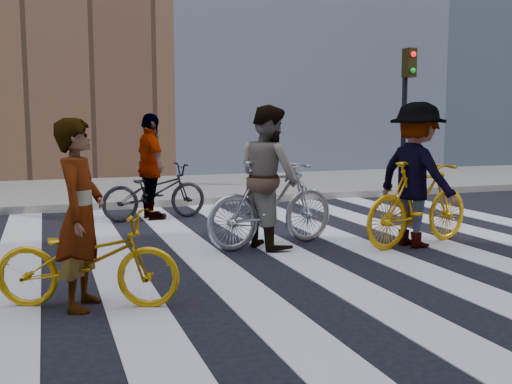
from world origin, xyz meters
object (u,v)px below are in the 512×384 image
bike_dark_rear (155,192)px  rider_mid (269,177)px  rider_rear (151,167)px  rider_left (80,214)px  bike_yellow_left (88,260)px  traffic_signal (407,95)px  bike_yellow_right (419,203)px  bike_silver_mid (272,204)px  rider_right (417,175)px

bike_dark_rear → rider_mid: size_ratio=0.96×
rider_mid → rider_rear: bearing=10.0°
rider_left → rider_mid: bearing=-32.8°
bike_yellow_left → rider_rear: bearing=3.9°
bike_dark_rear → rider_left: bearing=153.6°
traffic_signal → bike_yellow_left: (-7.55, -6.34, -1.84)m
traffic_signal → rider_rear: 6.54m
bike_yellow_right → bike_dark_rear: size_ratio=1.06×
rider_left → rider_rear: bearing=3.3°
bike_yellow_left → bike_silver_mid: (2.54, 1.90, 0.15)m
bike_silver_mid → rider_left: 3.23m
traffic_signal → rider_right: traffic_signal is taller
bike_yellow_right → bike_silver_mid: bearing=58.6°
rider_mid → bike_silver_mid: bearing=-101.9°
rider_rear → traffic_signal: bearing=-83.6°
bike_silver_mid → bike_yellow_right: (1.92, -0.60, -0.01)m
bike_yellow_right → rider_rear: (-3.08, 3.36, 0.33)m
rider_mid → bike_yellow_left: bearing=115.4°
bike_dark_rear → rider_right: bearing=-147.2°
bike_yellow_right → rider_right: size_ratio=0.99×
bike_dark_rear → bike_silver_mid: bearing=-166.9°
rider_right → rider_rear: size_ratio=1.07×
rider_rear → bike_dark_rear: bearing=-98.8°
bike_yellow_left → bike_dark_rear: (1.43, 4.66, 0.04)m
bike_dark_rear → traffic_signal: bearing=-83.4°
traffic_signal → rider_left: bearing=-140.1°
rider_left → rider_mid: 3.18m
traffic_signal → bike_dark_rear: traffic_signal is taller
rider_rear → bike_silver_mid: bearing=-166.0°
bike_yellow_right → rider_mid: size_ratio=1.02×
bike_silver_mid → traffic_signal: bearing=-60.4°
bike_yellow_left → bike_silver_mid: bearing=-32.8°
bike_yellow_left → bike_silver_mid: size_ratio=0.85×
bike_silver_mid → bike_dark_rear: (-1.11, 2.76, -0.11)m
bike_dark_rear → rider_rear: bearing=81.2°
rider_right → bike_yellow_right: bearing=-104.1°
traffic_signal → rider_right: bearing=-121.9°
bike_yellow_left → bike_yellow_right: (4.46, 1.30, 0.14)m
bike_silver_mid → bike_dark_rear: size_ratio=1.08×
bike_yellow_left → rider_left: (-0.05, 0.00, 0.43)m
rider_rear → rider_mid: bearing=-166.9°
rider_left → bike_silver_mid: bearing=-33.4°
bike_yellow_right → rider_rear: 4.57m
bike_silver_mid → rider_rear: (-1.16, 2.76, 0.32)m
traffic_signal → bike_dark_rear: size_ratio=1.81×
bike_yellow_left → bike_yellow_right: size_ratio=0.87×
bike_silver_mid → rider_left: size_ratio=1.14×
traffic_signal → rider_left: traffic_signal is taller
rider_left → rider_rear: size_ratio=0.95×
rider_mid → bike_yellow_right: bearing=-118.8°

